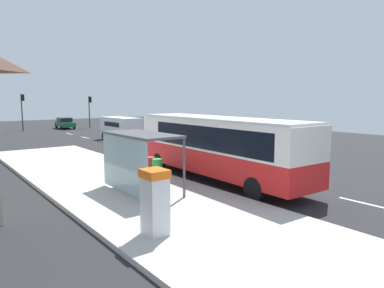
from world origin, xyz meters
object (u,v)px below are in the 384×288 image
(bus_shelter, at_px, (135,148))
(bus, at_px, (217,144))
(sedan_near, at_px, (65,123))
(recycling_bin_green, at_px, (157,168))
(traffic_light_near_side, at_px, (90,107))
(white_van, at_px, (121,127))
(ticket_machine, at_px, (155,202))
(recycling_bin_red, at_px, (150,166))
(traffic_light_far_side, at_px, (22,106))

(bus_shelter, bearing_deg, bus, 0.98)
(sedan_near, bearing_deg, recycling_bin_green, -100.68)
(traffic_light_near_side, bearing_deg, bus, -101.66)
(white_van, relative_size, traffic_light_near_side, 1.16)
(bus, height_order, sedan_near, bus)
(ticket_machine, bearing_deg, white_van, 65.84)
(white_van, xyz_separation_m, sedan_near, (0.10, 17.54, -0.55))
(recycling_bin_green, bearing_deg, recycling_bin_red, 90.00)
(recycling_bin_green, bearing_deg, bus_shelter, -140.82)
(bus, distance_m, ticket_machine, 7.99)
(sedan_near, xyz_separation_m, recycling_bin_green, (-6.50, -34.48, -0.14))
(ticket_machine, relative_size, traffic_light_far_side, 0.41)
(sedan_near, relative_size, ticket_machine, 2.32)
(traffic_light_far_side, bearing_deg, bus, -87.78)
(sedan_near, relative_size, recycling_bin_red, 4.74)
(bus, height_order, traffic_light_far_side, traffic_light_far_side)
(recycling_bin_green, distance_m, traffic_light_far_side, 34.16)
(traffic_light_far_side, distance_m, bus_shelter, 36.02)
(white_van, bearing_deg, recycling_bin_green, -110.70)
(bus, relative_size, traffic_light_near_side, 2.46)
(recycling_bin_green, height_order, bus_shelter, bus_shelter)
(bus, relative_size, recycling_bin_red, 11.68)
(white_van, relative_size, recycling_bin_green, 5.53)
(sedan_near, distance_m, recycling_bin_green, 35.09)
(white_van, relative_size, sedan_near, 1.17)
(recycling_bin_red, distance_m, traffic_light_far_side, 33.46)
(traffic_light_near_side, relative_size, bus_shelter, 1.13)
(bus, bearing_deg, traffic_light_far_side, 92.22)
(white_van, distance_m, traffic_light_far_side, 18.00)
(recycling_bin_red, bearing_deg, recycling_bin_green, -90.00)
(traffic_light_near_side, bearing_deg, sedan_near, 158.95)
(recycling_bin_red, xyz_separation_m, bus_shelter, (-2.21, -2.50, 1.44))
(sedan_near, relative_size, traffic_light_far_side, 0.94)
(bus, xyz_separation_m, recycling_bin_red, (-2.49, 2.42, -1.19))
(ticket_machine, distance_m, bus_shelter, 4.93)
(traffic_light_far_side, bearing_deg, recycling_bin_red, -91.89)
(white_van, bearing_deg, bus_shelter, -114.68)
(ticket_machine, bearing_deg, traffic_light_near_side, 70.85)
(recycling_bin_red, bearing_deg, bus_shelter, -131.47)
(ticket_machine, height_order, traffic_light_near_side, traffic_light_near_side)
(recycling_bin_red, relative_size, traffic_light_far_side, 0.20)
(recycling_bin_green, bearing_deg, sedan_near, 79.32)
(white_van, height_order, traffic_light_near_side, traffic_light_near_side)
(recycling_bin_green, relative_size, recycling_bin_red, 1.00)
(bus, distance_m, recycling_bin_red, 3.67)
(sedan_near, height_order, bus_shelter, bus_shelter)
(traffic_light_far_side, bearing_deg, traffic_light_near_side, -5.31)
(bus_shelter, bearing_deg, white_van, 65.32)
(ticket_machine, distance_m, recycling_bin_red, 8.09)
(recycling_bin_green, xyz_separation_m, bus_shelter, (-2.21, -1.80, 1.44))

